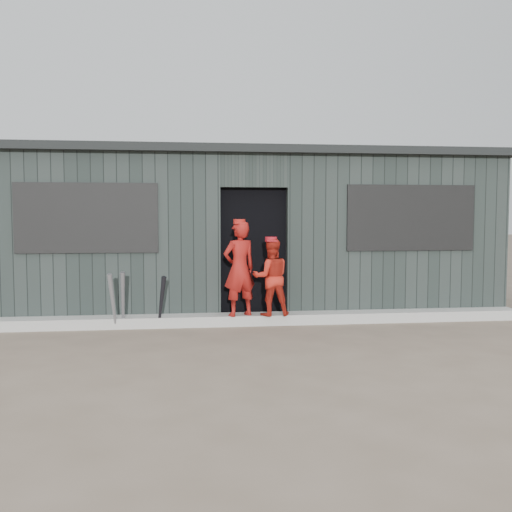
{
  "coord_description": "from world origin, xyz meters",
  "views": [
    {
      "loc": [
        -1.0,
        -6.35,
        1.57
      ],
      "look_at": [
        0.0,
        1.8,
        1.0
      ],
      "focal_mm": 40.0,
      "sensor_mm": 36.0,
      "label": 1
    }
  ],
  "objects": [
    {
      "name": "bat_right",
      "position": [
        -1.35,
        1.6,
        0.38
      ],
      "size": [
        0.18,
        0.29,
        0.76
      ],
      "primitive_type": "cone",
      "rotation": [
        0.29,
        0.0,
        0.43
      ],
      "color": "black",
      "rests_on": "ground"
    },
    {
      "name": "dugout",
      "position": [
        -0.0,
        3.5,
        1.29
      ],
      "size": [
        8.3,
        3.3,
        2.62
      ],
      "color": "black",
      "rests_on": "ground"
    },
    {
      "name": "player_red_right",
      "position": [
        0.2,
        1.67,
        0.7
      ],
      "size": [
        0.56,
        0.44,
        1.11
      ],
      "primitive_type": "imported",
      "rotation": [
        0.0,
        0.0,
        3.19
      ],
      "color": "#B42216",
      "rests_on": "curb"
    },
    {
      "name": "player_grey_back",
      "position": [
        0.59,
        2.4,
        0.66
      ],
      "size": [
        0.74,
        0.59,
        1.32
      ],
      "primitive_type": "imported",
      "rotation": [
        0.0,
        0.0,
        3.44
      ],
      "color": "silver",
      "rests_on": "ground"
    },
    {
      "name": "bat_mid",
      "position": [
        -1.88,
        1.63,
        0.41
      ],
      "size": [
        0.1,
        0.27,
        0.82
      ],
      "primitive_type": "cone",
      "rotation": [
        0.24,
        0.0,
        0.12
      ],
      "color": "gray",
      "rests_on": "ground"
    },
    {
      "name": "curb",
      "position": [
        0.0,
        1.82,
        0.07
      ],
      "size": [
        8.0,
        0.36,
        0.15
      ],
      "primitive_type": "cube",
      "color": "#A0A09B",
      "rests_on": "ground"
    },
    {
      "name": "ground",
      "position": [
        0.0,
        0.0,
        0.0
      ],
      "size": [
        80.0,
        80.0,
        0.0
      ],
      "primitive_type": "plane",
      "color": "brown",
      "rests_on": "ground"
    },
    {
      "name": "player_red_left",
      "position": [
        -0.25,
        1.7,
        0.83
      ],
      "size": [
        0.58,
        0.49,
        1.36
      ],
      "primitive_type": "imported",
      "rotation": [
        0.0,
        0.0,
        3.53
      ],
      "color": "maroon",
      "rests_on": "curb"
    },
    {
      "name": "bat_left",
      "position": [
        -2.01,
        1.57,
        0.4
      ],
      "size": [
        0.13,
        0.3,
        0.81
      ],
      "primitive_type": "cone",
      "rotation": [
        0.28,
        0.0,
        -0.23
      ],
      "color": "gray",
      "rests_on": "ground"
    }
  ]
}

